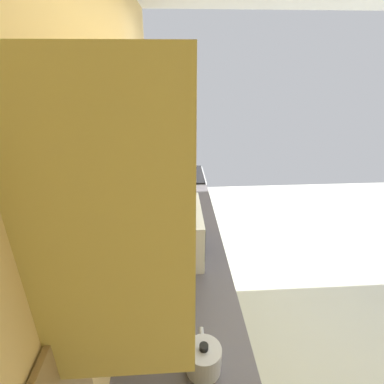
# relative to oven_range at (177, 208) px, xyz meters

# --- Properties ---
(ground_plane) EXTENTS (6.30, 6.30, 0.00)m
(ground_plane) POSITION_rel_oven_range_xyz_m (-1.50, -1.12, -0.46)
(ground_plane) COLOR beige
(wall_back) EXTENTS (4.06, 0.12, 2.62)m
(wall_back) POSITION_rel_oven_range_xyz_m (-1.50, 0.39, 0.85)
(wall_back) COLOR #EEC677
(wall_back) RESTS_ON ground_plane
(counter_run) EXTENTS (3.18, 0.66, 0.88)m
(counter_run) POSITION_rel_oven_range_xyz_m (-1.88, 0.01, -0.01)
(counter_run) COLOR tan
(counter_run) RESTS_ON ground_plane
(upper_cabinets) EXTENTS (1.76, 0.34, 0.71)m
(upper_cabinets) POSITION_rel_oven_range_xyz_m (-1.88, 0.16, 1.36)
(upper_cabinets) COLOR tan
(oven_range) EXTENTS (0.59, 0.66, 1.06)m
(oven_range) POSITION_rel_oven_range_xyz_m (0.00, 0.00, 0.00)
(oven_range) COLOR #B7BABF
(oven_range) RESTS_ON ground_plane
(microwave) EXTENTS (0.53, 0.37, 0.33)m
(microwave) POSITION_rel_oven_range_xyz_m (-1.46, 0.03, 0.59)
(microwave) COLOR white
(microwave) RESTS_ON counter_run
(bowl) EXTENTS (0.18, 0.18, 0.04)m
(bowl) POSITION_rel_oven_range_xyz_m (-0.69, -0.08, 0.45)
(bowl) COLOR #D84C47
(bowl) RESTS_ON counter_run
(kettle) EXTENTS (0.21, 0.16, 0.15)m
(kettle) POSITION_rel_oven_range_xyz_m (-2.36, -0.08, 0.49)
(kettle) COLOR #B7BABF
(kettle) RESTS_ON counter_run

